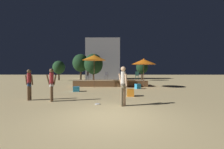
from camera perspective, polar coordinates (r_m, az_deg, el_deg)
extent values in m
plane|color=tan|center=(5.63, -1.11, -15.91)|extent=(120.00, 120.00, 0.00)
cube|color=brown|center=(16.82, -0.56, -3.25)|extent=(7.87, 2.45, 0.62)
cube|color=#CCB793|center=(15.62, -0.66, -2.32)|extent=(7.87, 0.12, 0.08)
cylinder|color=brown|center=(15.06, -6.81, 0.23)|extent=(0.05, 0.05, 2.74)
cone|color=orange|center=(15.12, -6.82, 6.42)|extent=(2.39, 2.39, 0.51)
sphere|color=orange|center=(15.15, -6.83, 7.54)|extent=(0.08, 0.08, 0.08)
cylinder|color=brown|center=(15.53, 11.96, -0.50)|extent=(0.05, 0.05, 2.34)
cone|color=orange|center=(15.55, 11.98, 4.79)|extent=(2.47, 2.47, 0.54)
sphere|color=orange|center=(15.57, 11.99, 5.93)|extent=(0.08, 0.08, 0.08)
cube|color=orange|center=(10.00, 7.01, -6.85)|extent=(0.47, 0.47, 0.48)
cube|color=#2D9EDB|center=(12.54, -13.42, -5.42)|extent=(0.60, 0.60, 0.39)
cube|color=#2D9EDB|center=(14.26, 9.79, -4.46)|extent=(0.58, 0.58, 0.45)
cylinder|color=brown|center=(8.83, -22.10, -6.90)|extent=(0.13, 0.13, 0.83)
cylinder|color=brown|center=(9.00, -21.90, -6.74)|extent=(0.13, 0.13, 0.83)
cylinder|color=white|center=(8.86, -22.03, -3.63)|extent=(0.21, 0.21, 0.24)
cylinder|color=#B22D33|center=(8.83, -22.05, -1.44)|extent=(0.21, 0.21, 0.64)
cylinder|color=brown|center=(8.81, -20.92, -1.88)|extent=(0.19, 0.12, 0.57)
cylinder|color=brown|center=(8.87, -23.16, -1.88)|extent=(0.22, 0.13, 0.57)
sphere|color=brown|center=(8.82, -22.07, 1.37)|extent=(0.23, 0.23, 0.23)
cylinder|color=#72664C|center=(7.16, 3.77, -8.56)|extent=(0.13, 0.13, 0.88)
cylinder|color=tan|center=(7.29, 4.76, -8.37)|extent=(0.13, 0.13, 0.88)
cylinder|color=#72664C|center=(7.15, 4.28, -4.37)|extent=(0.23, 0.23, 0.24)
cylinder|color=beige|center=(7.12, 4.28, -1.53)|extent=(0.23, 0.23, 0.67)
cylinder|color=tan|center=(7.01, 5.40, -2.13)|extent=(0.15, 0.15, 0.60)
cylinder|color=tan|center=(7.25, 3.21, -2.00)|extent=(0.22, 0.22, 0.60)
sphere|color=tan|center=(7.12, 4.29, 2.12)|extent=(0.24, 0.24, 0.24)
cylinder|color=brown|center=(9.73, -29.25, -6.27)|extent=(0.13, 0.13, 0.81)
cylinder|color=brown|center=(9.88, -28.70, -6.15)|extent=(0.13, 0.13, 0.81)
cylinder|color=#2D4C7F|center=(9.75, -29.01, -3.37)|extent=(0.21, 0.21, 0.24)
cylinder|color=#B22D33|center=(9.73, -29.03, -1.43)|extent=(0.21, 0.21, 0.62)
cylinder|color=brown|center=(9.64, -28.17, -1.85)|extent=(0.14, 0.09, 0.56)
cylinder|color=brown|center=(9.83, -29.86, -1.81)|extent=(0.15, 0.09, 0.56)
sphere|color=brown|center=(9.72, -29.06, 1.06)|extent=(0.22, 0.22, 0.22)
cylinder|color=#1E4C47|center=(17.10, 9.91, -1.13)|extent=(0.02, 0.02, 0.45)
cylinder|color=#1E4C47|center=(17.08, 8.91, -1.13)|extent=(0.02, 0.02, 0.45)
cylinder|color=#1E4C47|center=(16.81, 10.01, -1.17)|extent=(0.02, 0.02, 0.45)
cylinder|color=#1E4C47|center=(16.78, 8.99, -1.17)|extent=(0.02, 0.02, 0.45)
cylinder|color=#1E4C47|center=(16.93, 9.46, -0.39)|extent=(0.40, 0.40, 0.02)
cube|color=#1E4C47|center=(16.76, 9.51, 0.36)|extent=(0.36, 0.05, 0.45)
cylinder|color=#47474C|center=(16.45, 3.35, -1.21)|extent=(0.02, 0.02, 0.45)
cylinder|color=#47474C|center=(16.39, 4.38, -1.22)|extent=(0.02, 0.02, 0.45)
cylinder|color=#47474C|center=(16.74, 3.53, -1.16)|extent=(0.02, 0.02, 0.45)
cylinder|color=#47474C|center=(16.69, 4.55, -1.17)|extent=(0.02, 0.02, 0.45)
cylinder|color=#47474C|center=(16.56, 3.95, -0.41)|extent=(0.40, 0.40, 0.02)
cube|color=#47474C|center=(16.72, 4.05, 0.38)|extent=(0.36, 0.11, 0.45)
cylinder|color=#47474C|center=(16.50, -2.94, -1.20)|extent=(0.02, 0.02, 0.45)
cylinder|color=#47474C|center=(16.40, -1.96, -1.21)|extent=(0.02, 0.02, 0.45)
cylinder|color=#47474C|center=(16.78, -2.58, -1.15)|extent=(0.02, 0.02, 0.45)
cylinder|color=#47474C|center=(16.68, -1.61, -1.17)|extent=(0.02, 0.02, 0.45)
cylinder|color=#47474C|center=(16.58, -2.27, -0.41)|extent=(0.40, 0.40, 0.02)
cube|color=#47474C|center=(16.73, -2.08, 0.38)|extent=(0.35, 0.13, 0.45)
cylinder|color=#47474C|center=(17.46, -9.77, -1.07)|extent=(0.02, 0.02, 0.45)
cylinder|color=#47474C|center=(17.22, -10.38, -1.11)|extent=(0.02, 0.02, 0.45)
cylinder|color=#47474C|center=(17.28, -8.98, -1.10)|extent=(0.02, 0.02, 0.45)
cylinder|color=#47474C|center=(17.04, -9.59, -1.13)|extent=(0.02, 0.02, 0.45)
cylinder|color=#47474C|center=(17.24, -9.68, -0.36)|extent=(0.40, 0.40, 0.02)
cube|color=#47474C|center=(17.13, -9.24, 0.39)|extent=(0.19, 0.33, 0.45)
cylinder|color=white|center=(7.65, -5.59, -11.11)|extent=(0.26, 0.26, 0.03)
cylinder|color=#3D2B1C|center=(25.48, -11.80, -0.40)|extent=(0.28, 0.28, 1.79)
ellipsoid|color=#19381E|center=(25.50, -11.82, 4.33)|extent=(2.68, 2.68, 2.95)
cylinder|color=#3D2B1C|center=(26.73, 11.33, -0.77)|extent=(0.28, 0.28, 1.36)
ellipsoid|color=black|center=(26.72, 11.35, 2.65)|extent=(2.03, 2.03, 2.23)
cylinder|color=#3D2B1C|center=(24.40, -7.05, -0.88)|extent=(0.28, 0.28, 1.42)
ellipsoid|color=#19381E|center=(24.40, -7.06, 3.97)|extent=(3.01, 3.01, 3.31)
cylinder|color=#3D2B1C|center=(28.26, -19.58, -0.74)|extent=(0.28, 0.28, 1.33)
ellipsoid|color=#1E4223|center=(28.24, -19.61, 2.57)|extent=(2.15, 2.15, 2.36)
cube|color=gray|center=(30.97, -3.33, 5.79)|extent=(6.71, 3.86, 8.10)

